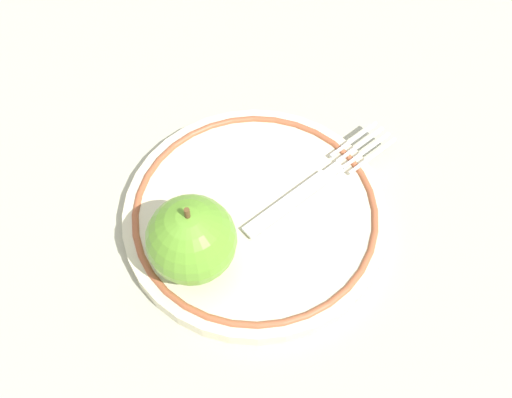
# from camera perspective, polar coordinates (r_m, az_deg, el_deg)

# --- Properties ---
(ground_plane) EXTENTS (2.00, 2.00, 0.00)m
(ground_plane) POSITION_cam_1_polar(r_m,az_deg,el_deg) (0.62, -0.46, -2.30)
(ground_plane) COLOR #ABAA90
(plate) EXTENTS (0.23, 0.23, 0.02)m
(plate) POSITION_cam_1_polar(r_m,az_deg,el_deg) (0.61, 0.00, -1.40)
(plate) COLOR beige
(plate) RESTS_ON ground_plane
(apple_red_whole) EXTENTS (0.07, 0.07, 0.08)m
(apple_red_whole) POSITION_cam_1_polar(r_m,az_deg,el_deg) (0.55, -5.20, -3.27)
(apple_red_whole) COLOR #5E972A
(apple_red_whole) RESTS_ON plate
(fork) EXTENTS (0.07, 0.16, 0.00)m
(fork) POSITION_cam_1_polar(r_m,az_deg,el_deg) (0.62, 4.76, 1.29)
(fork) COLOR silver
(fork) RESTS_ON plate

